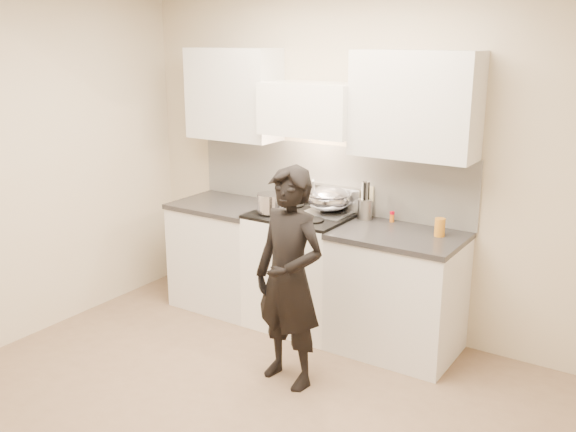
% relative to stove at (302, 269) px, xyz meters
% --- Properties ---
extents(ground_plane, '(4.00, 4.00, 0.00)m').
position_rel_stove_xyz_m(ground_plane, '(0.30, -1.42, -0.47)').
color(ground_plane, '#816851').
extents(room_shell, '(4.04, 3.54, 2.70)m').
position_rel_stove_xyz_m(room_shell, '(0.24, -1.05, 1.12)').
color(room_shell, beige).
rests_on(room_shell, ground).
extents(stove, '(0.76, 0.65, 0.96)m').
position_rel_stove_xyz_m(stove, '(0.00, 0.00, 0.00)').
color(stove, white).
rests_on(stove, ground).
extents(counter_right, '(0.92, 0.67, 0.92)m').
position_rel_stove_xyz_m(counter_right, '(0.83, 0.00, -0.01)').
color(counter_right, silver).
rests_on(counter_right, ground).
extents(counter_left, '(0.82, 0.67, 0.92)m').
position_rel_stove_xyz_m(counter_left, '(-0.78, 0.00, -0.01)').
color(counter_left, silver).
rests_on(counter_left, ground).
extents(wok, '(0.37, 0.45, 0.30)m').
position_rel_stove_xyz_m(wok, '(0.16, 0.13, 0.58)').
color(wok, silver).
rests_on(wok, stove).
extents(stock_pot, '(0.30, 0.27, 0.15)m').
position_rel_stove_xyz_m(stock_pot, '(-0.20, -0.14, 0.56)').
color(stock_pot, silver).
rests_on(stock_pot, stove).
extents(utensil_crock, '(0.11, 0.11, 0.29)m').
position_rel_stove_xyz_m(utensil_crock, '(0.45, 0.19, 0.54)').
color(utensil_crock, '#AAAAAA').
rests_on(utensil_crock, counter_right).
extents(spice_jar, '(0.04, 0.04, 0.08)m').
position_rel_stove_xyz_m(spice_jar, '(0.66, 0.24, 0.49)').
color(spice_jar, orange).
rests_on(spice_jar, counter_right).
extents(oil_glass, '(0.07, 0.07, 0.13)m').
position_rel_stove_xyz_m(oil_glass, '(1.09, 0.08, 0.51)').
color(oil_glass, orange).
rests_on(oil_glass, counter_right).
extents(person, '(0.60, 0.44, 1.50)m').
position_rel_stove_xyz_m(person, '(0.41, -0.82, 0.28)').
color(person, black).
rests_on(person, ground).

